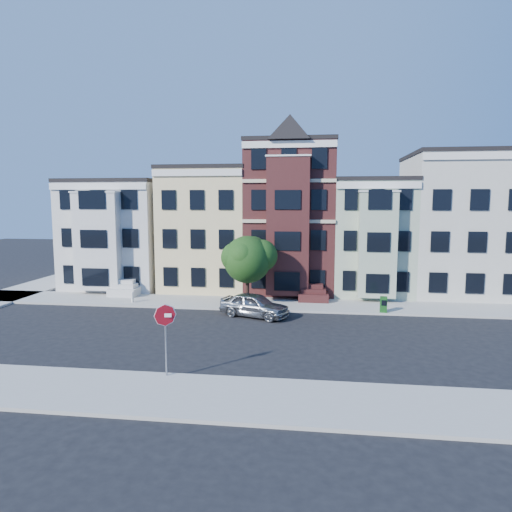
# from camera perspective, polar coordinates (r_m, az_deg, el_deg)

# --- Properties ---
(ground) EXTENTS (120.00, 120.00, 0.00)m
(ground) POSITION_cam_1_polar(r_m,az_deg,el_deg) (25.46, 2.57, -10.26)
(ground) COLOR black
(far_sidewalk) EXTENTS (60.00, 4.00, 0.15)m
(far_sidewalk) POSITION_cam_1_polar(r_m,az_deg,el_deg) (33.15, 3.77, -6.08)
(far_sidewalk) COLOR #9E9B93
(far_sidewalk) RESTS_ON ground
(near_sidewalk) EXTENTS (60.00, 4.00, 0.15)m
(near_sidewalk) POSITION_cam_1_polar(r_m,az_deg,el_deg) (17.98, 0.27, -17.52)
(near_sidewalk) COLOR #9E9B93
(near_sidewalk) RESTS_ON ground
(house_white) EXTENTS (8.00, 9.00, 9.00)m
(house_white) POSITION_cam_1_polar(r_m,az_deg,el_deg) (42.43, -16.24, 2.55)
(house_white) COLOR silver
(house_white) RESTS_ON ground
(house_yellow) EXTENTS (7.00, 9.00, 10.00)m
(house_yellow) POSITION_cam_1_polar(r_m,az_deg,el_deg) (39.86, -5.66, 3.25)
(house_yellow) COLOR beige
(house_yellow) RESTS_ON ground
(house_brown) EXTENTS (7.00, 9.00, 12.00)m
(house_brown) POSITION_cam_1_polar(r_m,az_deg,el_deg) (38.82, 4.47, 4.64)
(house_brown) COLOR #3C1817
(house_brown) RESTS_ON ground
(house_green) EXTENTS (6.00, 9.00, 9.00)m
(house_green) POSITION_cam_1_polar(r_m,az_deg,el_deg) (39.11, 14.01, 2.27)
(house_green) COLOR #A1B094
(house_green) RESTS_ON ground
(house_cream) EXTENTS (8.00, 9.00, 11.00)m
(house_cream) POSITION_cam_1_polar(r_m,az_deg,el_deg) (40.45, 23.97, 3.45)
(house_cream) COLOR beige
(house_cream) RESTS_ON ground
(street_tree) EXTENTS (5.26, 5.26, 6.11)m
(street_tree) POSITION_cam_1_polar(r_m,az_deg,el_deg) (31.95, -1.08, -0.85)
(street_tree) COLOR #245218
(street_tree) RESTS_ON far_sidewalk
(parked_car) EXTENTS (4.96, 3.35, 1.57)m
(parked_car) POSITION_cam_1_polar(r_m,az_deg,el_deg) (29.83, -0.21, -6.13)
(parked_car) COLOR gray
(parked_car) RESTS_ON ground
(newspaper_box) EXTENTS (0.52, 0.48, 1.04)m
(newspaper_box) POSITION_cam_1_polar(r_m,az_deg,el_deg) (31.62, 15.65, -5.86)
(newspaper_box) COLOR #18541B
(newspaper_box) RESTS_ON far_sidewalk
(fire_hydrant) EXTENTS (0.25, 0.25, 0.61)m
(fire_hydrant) POSITION_cam_1_polar(r_m,az_deg,el_deg) (34.62, -15.19, -5.10)
(fire_hydrant) COLOR silver
(fire_hydrant) RESTS_ON far_sidewalk
(stop_sign) EXTENTS (0.97, 0.31, 3.49)m
(stop_sign) POSITION_cam_1_polar(r_m,az_deg,el_deg) (19.79, -11.23, -9.71)
(stop_sign) COLOR red
(stop_sign) RESTS_ON near_sidewalk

